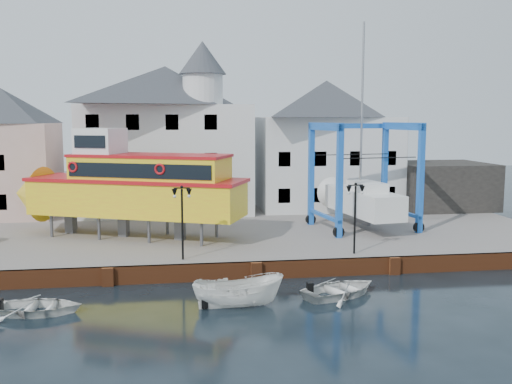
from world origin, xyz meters
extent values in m
plane|color=black|center=(0.00, 0.00, 0.00)|extent=(140.00, 140.00, 0.00)
cube|color=#6A615B|center=(0.00, 11.00, 0.50)|extent=(44.00, 22.00, 1.00)
cube|color=brown|center=(0.00, 0.12, 0.50)|extent=(44.00, 0.25, 1.00)
cube|color=brown|center=(-8.00, -0.05, 0.50)|extent=(0.60, 0.36, 1.00)
cube|color=brown|center=(0.00, -0.05, 0.50)|extent=(0.60, 0.36, 1.00)
cube|color=brown|center=(8.00, -0.05, 0.50)|extent=(0.60, 0.36, 1.00)
cube|color=#C69F91|center=(-18.00, 18.00, 4.75)|extent=(8.00, 7.00, 7.50)
pyramid|color=#34363C|center=(-18.00, 18.00, 9.90)|extent=(8.00, 7.00, 2.80)
cube|color=black|center=(-17.50, 14.54, 2.60)|extent=(1.00, 0.08, 1.20)
cube|color=silver|center=(-5.00, 18.50, 5.50)|extent=(14.00, 8.00, 9.00)
pyramid|color=#34363C|center=(-5.00, 18.50, 11.60)|extent=(14.00, 8.00, 3.20)
cube|color=black|center=(-10.50, 14.54, 2.60)|extent=(1.00, 0.08, 1.20)
cube|color=black|center=(-7.50, 14.54, 2.60)|extent=(1.00, 0.08, 1.20)
cube|color=black|center=(-4.50, 14.54, 2.60)|extent=(1.00, 0.08, 1.20)
cube|color=black|center=(-1.50, 14.54, 2.60)|extent=(1.00, 0.08, 1.20)
cube|color=black|center=(-10.50, 14.54, 5.60)|extent=(1.00, 0.08, 1.20)
cube|color=black|center=(-7.50, 14.54, 5.60)|extent=(1.00, 0.08, 1.20)
cube|color=black|center=(-4.50, 14.54, 5.60)|extent=(1.00, 0.08, 1.20)
cube|color=black|center=(-1.50, 14.54, 5.60)|extent=(1.00, 0.08, 1.20)
cube|color=black|center=(-10.50, 14.54, 8.60)|extent=(1.00, 0.08, 1.20)
cube|color=black|center=(-7.50, 14.54, 8.60)|extent=(1.00, 0.08, 1.20)
cube|color=black|center=(-4.50, 14.54, 8.60)|extent=(1.00, 0.08, 1.20)
cube|color=black|center=(-1.50, 14.54, 8.60)|extent=(1.00, 0.08, 1.20)
cylinder|color=silver|center=(-2.00, 16.10, 11.20)|extent=(3.20, 3.20, 2.40)
cone|color=#34363C|center=(-2.00, 16.10, 13.70)|extent=(3.80, 3.80, 2.60)
cube|color=silver|center=(9.00, 19.00, 5.00)|extent=(12.00, 8.00, 8.00)
pyramid|color=#34363C|center=(9.00, 19.00, 10.60)|extent=(12.00, 8.00, 3.20)
cube|color=black|center=(4.50, 15.04, 2.60)|extent=(1.00, 0.08, 1.20)
cube|color=black|center=(7.50, 15.04, 2.60)|extent=(1.00, 0.08, 1.20)
cube|color=black|center=(10.50, 15.04, 2.60)|extent=(1.00, 0.08, 1.20)
cube|color=black|center=(13.50, 15.04, 2.60)|extent=(1.00, 0.08, 1.20)
cube|color=black|center=(4.50, 15.04, 5.60)|extent=(1.00, 0.08, 1.20)
cube|color=black|center=(7.50, 15.04, 5.60)|extent=(1.00, 0.08, 1.20)
cube|color=black|center=(10.50, 15.04, 5.60)|extent=(1.00, 0.08, 1.20)
cube|color=black|center=(13.50, 15.04, 5.60)|extent=(1.00, 0.08, 1.20)
cube|color=black|center=(19.00, 17.00, 3.00)|extent=(8.00, 7.00, 4.00)
cylinder|color=black|center=(-4.00, 1.20, 3.00)|extent=(0.12, 0.12, 4.00)
cube|color=black|center=(-4.00, 1.20, 5.05)|extent=(0.90, 0.06, 0.06)
sphere|color=black|center=(-4.00, 1.20, 5.12)|extent=(0.16, 0.16, 0.16)
cone|color=black|center=(-4.40, 1.20, 4.78)|extent=(0.32, 0.32, 0.45)
sphere|color=white|center=(-4.40, 1.20, 4.60)|extent=(0.18, 0.18, 0.18)
cone|color=black|center=(-3.60, 1.20, 4.78)|extent=(0.32, 0.32, 0.45)
sphere|color=white|center=(-3.60, 1.20, 4.60)|extent=(0.18, 0.18, 0.18)
cylinder|color=black|center=(6.00, 1.20, 3.00)|extent=(0.12, 0.12, 4.00)
cube|color=black|center=(6.00, 1.20, 5.05)|extent=(0.90, 0.06, 0.06)
sphere|color=black|center=(6.00, 1.20, 5.12)|extent=(0.16, 0.16, 0.16)
cone|color=black|center=(5.60, 1.20, 4.78)|extent=(0.32, 0.32, 0.45)
sphere|color=white|center=(5.60, 1.20, 4.60)|extent=(0.18, 0.18, 0.18)
cone|color=black|center=(6.40, 1.20, 4.78)|extent=(0.32, 0.32, 0.45)
sphere|color=white|center=(6.40, 1.20, 4.60)|extent=(0.18, 0.18, 0.18)
cylinder|color=#59595E|center=(-12.60, 8.69, 1.76)|extent=(0.26, 0.26, 1.53)
cylinder|color=#59595E|center=(-11.46, 11.30, 1.76)|extent=(0.26, 0.26, 1.53)
cylinder|color=#59595E|center=(-9.33, 7.27, 1.76)|extent=(0.26, 0.26, 1.53)
cylinder|color=#59595E|center=(-8.20, 9.89, 1.76)|extent=(0.26, 0.26, 1.53)
cylinder|color=#59595E|center=(-6.06, 5.86, 1.76)|extent=(0.26, 0.26, 1.53)
cylinder|color=#59595E|center=(-4.93, 8.47, 1.76)|extent=(0.26, 0.26, 1.53)
cylinder|color=#59595E|center=(-2.79, 4.44, 1.76)|extent=(0.26, 0.26, 1.53)
cylinder|color=#59595E|center=(-1.66, 7.06, 1.76)|extent=(0.26, 0.26, 1.53)
cube|color=#59595E|center=(-11.56, 9.79, 1.76)|extent=(0.76, 0.71, 1.53)
cube|color=#59595E|center=(-7.83, 8.18, 1.76)|extent=(0.76, 0.71, 1.53)
cube|color=#59595E|center=(-4.09, 6.56, 1.76)|extent=(0.76, 0.71, 1.53)
cube|color=yellow|center=(-6.89, 7.77, 3.65)|extent=(14.61, 9.21, 2.24)
cone|color=yellow|center=(-14.46, 11.05, 3.65)|extent=(3.59, 4.44, 3.87)
cube|color=red|center=(-6.89, 7.77, 4.87)|extent=(14.96, 9.48, 0.22)
cube|color=yellow|center=(-5.96, 7.37, 5.58)|extent=(10.71, 7.22, 1.63)
cube|color=black|center=(-6.66, 5.75, 5.63)|extent=(8.99, 3.94, 0.92)
cube|color=black|center=(-5.26, 8.98, 5.63)|extent=(8.99, 3.94, 0.92)
cube|color=red|center=(-5.96, 7.37, 6.49)|extent=(10.94, 7.39, 0.18)
cube|color=white|center=(-9.23, 8.78, 7.32)|extent=(3.48, 3.48, 1.85)
cube|color=black|center=(-9.77, 7.54, 7.40)|extent=(2.06, 0.94, 0.81)
torus|color=red|center=(-10.88, 7.53, 5.78)|extent=(0.71, 0.41, 0.71)
torus|color=red|center=(-5.28, 5.10, 5.78)|extent=(0.71, 0.41, 0.71)
cube|color=#1852AB|center=(6.37, 5.68, 4.76)|extent=(0.43, 0.43, 7.52)
cylinder|color=black|center=(6.37, 5.68, 1.38)|extent=(0.78, 0.37, 0.75)
cube|color=#1852AB|center=(5.66, 10.63, 4.76)|extent=(0.43, 0.43, 7.52)
cylinder|color=black|center=(5.66, 10.63, 1.38)|extent=(0.78, 0.37, 0.75)
cube|color=#1852AB|center=(12.38, 6.54, 4.76)|extent=(0.43, 0.43, 7.52)
cylinder|color=black|center=(12.38, 6.54, 1.38)|extent=(0.78, 0.37, 0.75)
cube|color=#1852AB|center=(11.67, 11.49, 4.76)|extent=(0.43, 0.43, 7.52)
cylinder|color=black|center=(11.67, 11.49, 1.38)|extent=(0.78, 0.37, 0.75)
cube|color=#1852AB|center=(6.02, 8.16, 8.33)|extent=(1.13, 5.37, 0.53)
cube|color=#1852AB|center=(6.02, 8.16, 2.07)|extent=(1.02, 5.35, 0.23)
cube|color=#1852AB|center=(12.02, 9.01, 8.33)|extent=(1.13, 5.37, 0.53)
cube|color=#1852AB|center=(12.02, 9.01, 2.07)|extent=(1.02, 5.35, 0.23)
cube|color=#1852AB|center=(8.67, 11.06, 8.33)|extent=(6.43, 1.28, 0.38)
cube|color=white|center=(9.02, 8.58, 2.93)|extent=(3.58, 8.33, 1.72)
cone|color=white|center=(8.34, 13.32, 2.93)|extent=(2.69, 2.05, 2.47)
cube|color=#59595E|center=(9.02, 8.58, 1.70)|extent=(0.53, 1.95, 0.75)
cube|color=white|center=(9.10, 8.05, 4.12)|extent=(2.16, 3.43, 0.64)
cylinder|color=#99999E|center=(8.94, 9.12, 9.70)|extent=(0.18, 0.18, 11.82)
cube|color=black|center=(9.29, 6.67, 6.23)|extent=(5.80, 0.94, 0.05)
cube|color=black|center=(8.75, 10.50, 6.23)|extent=(5.80, 0.94, 0.05)
imported|color=white|center=(-1.49, -4.45, 0.00)|extent=(4.40, 1.76, 1.68)
imported|color=white|center=(3.83, -3.41, 0.00)|extent=(5.20, 4.60, 0.89)
imported|color=white|center=(-10.78, -4.00, 0.00)|extent=(4.41, 3.34, 0.86)
camera|label=1|loc=(-4.39, -30.40, 8.88)|focal=40.00mm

